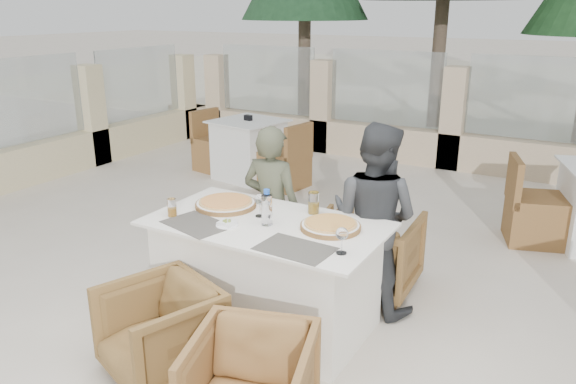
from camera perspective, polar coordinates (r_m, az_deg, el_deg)
The scene contains 21 objects.
ground at distance 4.07m, azimuth -1.53°, elevation -13.62°, with size 80.00×80.00×0.00m, color beige.
sand_patch at distance 17.18m, azimuth 23.77°, elevation 9.57°, with size 30.00×16.00×0.01m, color beige.
perimeter_wall_far at distance 8.07m, azimuth 16.51°, elevation 7.88°, with size 10.00×0.34×1.60m, color #CDB590, non-canonical shape.
perimeter_wall_left at distance 7.83m, azimuth -24.87°, elevation 6.65°, with size 0.34×7.00×1.60m, color beige, non-canonical shape.
dining_table at distance 3.95m, azimuth -2.18°, elevation -8.31°, with size 1.60×0.90×0.77m, color white, non-canonical shape.
placemat_near_left at distance 3.80m, azimuth -9.25°, elevation -3.24°, with size 0.45×0.30×0.00m, color #534E47.
placemat_near_right at distance 3.38m, azimuth 0.73°, elevation -5.77°, with size 0.45×0.30×0.00m, color #534F47.
pizza_left at distance 4.10m, azimuth -6.35°, elevation -1.11°, with size 0.44×0.44×0.06m, color orange.
pizza_right at distance 3.68m, azimuth 4.34°, elevation -3.39°, with size 0.40×0.40×0.05m, color #CA691B.
water_bottle at distance 3.71m, azimuth -2.16°, elevation -1.56°, with size 0.07×0.07×0.25m, color #ACC7E2.
wine_glass_centre at distance 3.87m, azimuth -2.88°, elevation -1.21°, with size 0.08×0.08×0.18m, color white, non-canonical shape.
wine_glass_corner at distance 3.30m, azimuth 5.49°, elevation -4.78°, with size 0.08×0.08×0.18m, color white, non-canonical shape.
beer_glass_left at distance 3.96m, azimuth -11.71°, elevation -1.56°, with size 0.06×0.06×0.13m, color orange.
beer_glass_right at distance 3.93m, azimuth 2.62°, elevation -1.10°, with size 0.08×0.08×0.15m, color #C08D1B.
olive_dish at distance 3.74m, azimuth -6.21°, elevation -3.14°, with size 0.11×0.11×0.04m, color white, non-canonical shape.
armchair_far_left at distance 4.82m, azimuth 0.48°, elevation -4.69°, with size 0.57×0.59×0.54m, color olive.
armchair_far_right at distance 4.50m, azimuth 8.61°, elevation -6.02°, with size 0.67×0.69×0.63m, color brown.
armchair_near_left at distance 3.57m, azimuth -12.86°, elevation -13.66°, with size 0.62×0.64×0.58m, color brown.
diner_left at distance 4.38m, azimuth -1.66°, elevation -1.68°, with size 0.48×0.31×1.32m, color #494C37.
diner_right at distance 4.10m, azimuth 8.72°, elevation -2.65°, with size 0.68×0.53×1.41m, color #3A3D40.
bg_table_a at distance 7.35m, azimuth -4.00°, elevation 4.32°, with size 1.64×0.82×0.77m, color silver, non-canonical shape.
Camera 1 is at (1.80, -2.95, 2.15)m, focal length 35.00 mm.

